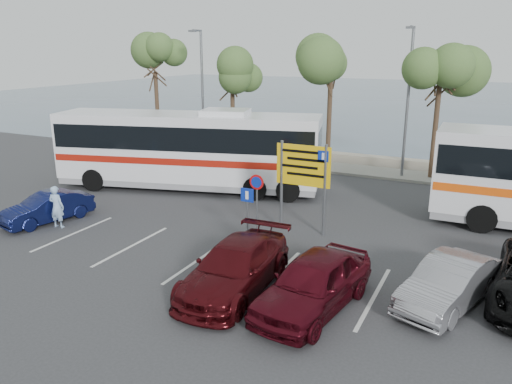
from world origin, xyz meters
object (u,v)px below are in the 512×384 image
at_px(street_lamp_left, 202,87).
at_px(car_silver_b, 449,283).
at_px(car_blue, 47,208).
at_px(car_red, 313,283).
at_px(coach_bus_left, 188,152).
at_px(car_maroon, 235,267).
at_px(pedestrian_near, 57,207).
at_px(street_lamp_right, 408,96).
at_px(direction_sign, 303,172).

bearing_deg(street_lamp_left, car_silver_b, -39.82).
distance_m(street_lamp_left, car_blue, 14.54).
bearing_deg(car_blue, car_red, 4.96).
bearing_deg(car_blue, car_silver_b, 13.61).
xyz_separation_m(coach_bus_left, car_red, (10.00, -8.92, -1.14)).
bearing_deg(car_silver_b, car_maroon, -144.37).
xyz_separation_m(car_silver_b, pedestrian_near, (-14.98, -0.18, 0.19)).
bearing_deg(street_lamp_right, car_blue, -130.70).
xyz_separation_m(coach_bus_left, car_maroon, (7.50, -8.88, -1.20)).
xyz_separation_m(street_lamp_right, car_red, (0.50, -15.94, -3.81)).
height_order(car_silver_b, pedestrian_near, pedestrian_near).
bearing_deg(pedestrian_near, street_lamp_right, -136.76).
relative_size(street_lamp_left, pedestrian_near, 4.58).
distance_m(coach_bus_left, car_red, 13.45).
relative_size(car_red, car_silver_b, 1.12).
bearing_deg(street_lamp_left, car_maroon, -55.31).
height_order(street_lamp_right, car_silver_b, street_lamp_right).
height_order(car_blue, pedestrian_near, pedestrian_near).
xyz_separation_m(car_red, car_silver_b, (3.37, 1.88, -0.11)).
xyz_separation_m(car_blue, car_red, (12.50, -1.99, 0.17)).
bearing_deg(coach_bus_left, street_lamp_right, 36.46).
bearing_deg(car_silver_b, car_red, -132.54).
relative_size(street_lamp_left, car_blue, 2.13).
bearing_deg(car_blue, street_lamp_left, 108.10).
relative_size(coach_bus_left, car_blue, 3.62).
bearing_deg(pedestrian_near, direction_sign, -165.54).
xyz_separation_m(direction_sign, car_red, (2.50, -5.62, -1.64)).
distance_m(car_blue, pedestrian_near, 0.97).
relative_size(car_red, pedestrian_near, 2.66).
bearing_deg(car_blue, coach_bus_left, 84.17).
bearing_deg(car_blue, car_maroon, 3.01).
height_order(car_maroon, pedestrian_near, pedestrian_near).
bearing_deg(street_lamp_left, car_red, -49.74).
relative_size(car_maroon, car_silver_b, 1.21).
relative_size(direction_sign, car_maroon, 0.72).
distance_m(street_lamp_left, car_maroon, 19.71).
distance_m(car_maroon, pedestrian_near, 9.26).
xyz_separation_m(direction_sign, pedestrian_near, (-9.12, -3.92, -1.56)).
height_order(street_lamp_left, car_red, street_lamp_left).
height_order(coach_bus_left, car_red, coach_bus_left).
distance_m(street_lamp_right, coach_bus_left, 12.11).
bearing_deg(street_lamp_right, street_lamp_left, 180.00).
distance_m(car_silver_b, pedestrian_near, 14.98).
height_order(street_lamp_left, direction_sign, street_lamp_left).
relative_size(street_lamp_right, car_maroon, 1.59).
height_order(street_lamp_left, street_lamp_right, same).
relative_size(direction_sign, car_silver_b, 0.87).
distance_m(car_red, car_silver_b, 3.86).
xyz_separation_m(car_maroon, car_silver_b, (5.87, 1.83, -0.05)).
distance_m(direction_sign, pedestrian_near, 10.04).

